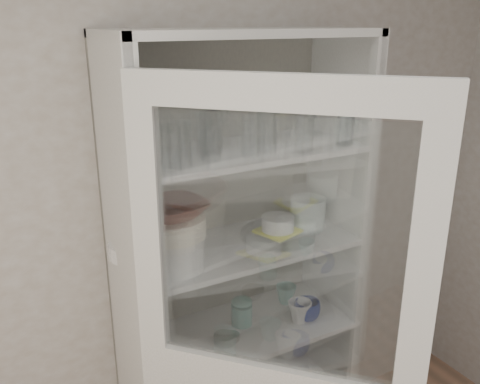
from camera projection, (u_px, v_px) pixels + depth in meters
wall_back at (174, 225)px, 2.17m from camera, size 3.60×0.02×2.60m
pantry_cabinet at (233, 304)px, 2.24m from camera, size 1.00×0.45×2.10m
tumbler_0 at (170, 144)px, 1.69m from camera, size 0.09×0.09×0.15m
tumbler_1 at (180, 145)px, 1.67m from camera, size 0.08×0.08×0.16m
tumbler_2 at (211, 139)px, 1.76m from camera, size 0.10×0.10×0.15m
tumbler_3 at (251, 136)px, 1.82m from camera, size 0.08×0.08×0.15m
tumbler_4 at (304, 133)px, 1.88m from camera, size 0.08×0.08×0.14m
tumbler_5 at (345, 128)px, 1.97m from camera, size 0.09×0.09×0.14m
tumbler_6 at (346, 127)px, 2.01m from camera, size 0.08×0.08×0.13m
tumbler_7 at (138, 144)px, 1.73m from camera, size 0.09×0.09×0.13m
tumbler_8 at (206, 131)px, 1.89m from camera, size 0.07×0.07×0.15m
tumbler_9 at (210, 133)px, 1.85m from camera, size 0.10×0.10×0.16m
tumbler_10 at (213, 131)px, 1.90m from camera, size 0.09×0.09×0.15m
tumbler_11 at (257, 128)px, 1.99m from camera, size 0.07×0.07×0.13m
goblet_0 at (167, 129)px, 1.89m from camera, size 0.07×0.07×0.16m
goblet_1 at (220, 124)px, 1.97m from camera, size 0.08×0.08×0.17m
goblet_2 at (274, 116)px, 2.12m from camera, size 0.08×0.08×0.18m
goblet_3 at (315, 113)px, 2.17m from camera, size 0.08×0.08×0.18m
plate_stack_front at (175, 251)px, 1.86m from camera, size 0.22×0.22×0.13m
plate_stack_back at (136, 248)px, 1.97m from camera, size 0.21×0.21×0.06m
cream_bowl at (174, 226)px, 1.83m from camera, size 0.29×0.29×0.07m
terracotta_bowl at (173, 209)px, 1.81m from camera, size 0.28×0.28×0.06m
glass_platter at (278, 234)px, 2.14m from camera, size 0.41×0.41×0.02m
yellow_trivet at (278, 231)px, 2.14m from camera, size 0.19×0.19×0.01m
white_ramekin at (278, 223)px, 2.13m from camera, size 0.16×0.16×0.06m
grey_bowl_stack at (308, 213)px, 2.21m from camera, size 0.15×0.15×0.14m
mug_blue at (307, 310)px, 2.25m from camera, size 0.15×0.15×0.09m
mug_teal at (286, 294)px, 2.39m from camera, size 0.11×0.11×0.09m
mug_white at (300, 311)px, 2.24m from camera, size 0.11×0.11×0.10m
teal_jar at (242, 313)px, 2.22m from camera, size 0.09×0.09×0.11m
measuring_cups at (224, 339)px, 2.10m from camera, size 0.09×0.09×0.04m
white_canister at (148, 334)px, 2.05m from camera, size 0.13×0.13×0.13m
tin_box at (293, 381)px, 2.43m from camera, size 0.22×0.18×0.06m
tumbler_12 at (267, 132)px, 1.87m from camera, size 0.08×0.08×0.15m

